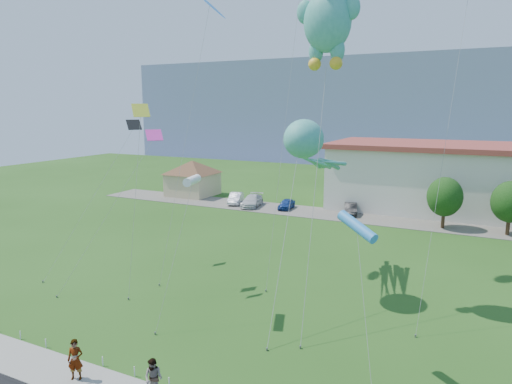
{
  "coord_description": "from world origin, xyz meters",
  "views": [
    {
      "loc": [
        12.77,
        -16.39,
        12.51
      ],
      "look_at": [
        0.84,
        8.0,
        7.48
      ],
      "focal_mm": 32.0,
      "sensor_mm": 36.0,
      "label": 1
    }
  ],
  "objects_px": {
    "parked_car_silver": "(236,198)",
    "teddy_bear_kite": "(328,13)",
    "parked_car_black": "(351,209)",
    "pedestrian_left": "(75,360)",
    "parked_car_white": "(252,201)",
    "pavilion": "(193,175)",
    "pedestrian_right": "(153,378)",
    "parked_car_blue": "(286,204)",
    "octopus_kite": "(311,150)"
  },
  "relations": [
    {
      "from": "pavilion",
      "to": "teddy_bear_kite",
      "type": "bearing_deg",
      "value": -43.37
    },
    {
      "from": "parked_car_silver",
      "to": "parked_car_blue",
      "type": "relative_size",
      "value": 1.19
    },
    {
      "from": "parked_car_white",
      "to": "parked_car_black",
      "type": "bearing_deg",
      "value": -5.22
    },
    {
      "from": "octopus_kite",
      "to": "parked_car_white",
      "type": "bearing_deg",
      "value": 125.05
    },
    {
      "from": "pedestrian_left",
      "to": "parked_car_blue",
      "type": "distance_m",
      "value": 38.43
    },
    {
      "from": "pedestrian_right",
      "to": "octopus_kite",
      "type": "distance_m",
      "value": 17.51
    },
    {
      "from": "parked_car_white",
      "to": "parked_car_silver",
      "type": "bearing_deg",
      "value": 156.87
    },
    {
      "from": "pedestrian_left",
      "to": "pedestrian_right",
      "type": "bearing_deg",
      "value": -20.45
    },
    {
      "from": "parked_car_white",
      "to": "parked_car_blue",
      "type": "distance_m",
      "value": 4.56
    },
    {
      "from": "parked_car_black",
      "to": "parked_car_white",
      "type": "bearing_deg",
      "value": 169.94
    },
    {
      "from": "parked_car_white",
      "to": "parked_car_black",
      "type": "height_order",
      "value": "parked_car_white"
    },
    {
      "from": "parked_car_silver",
      "to": "parked_car_blue",
      "type": "height_order",
      "value": "parked_car_silver"
    },
    {
      "from": "pedestrian_left",
      "to": "pavilion",
      "type": "bearing_deg",
      "value": 89.31
    },
    {
      "from": "parked_car_white",
      "to": "parked_car_blue",
      "type": "bearing_deg",
      "value": -3.31
    },
    {
      "from": "pavilion",
      "to": "pedestrian_right",
      "type": "xyz_separation_m",
      "value": [
        24.9,
        -40.23,
        -2.04
      ]
    },
    {
      "from": "parked_car_silver",
      "to": "parked_car_white",
      "type": "bearing_deg",
      "value": -30.37
    },
    {
      "from": "pedestrian_left",
      "to": "pedestrian_right",
      "type": "height_order",
      "value": "pedestrian_left"
    },
    {
      "from": "pedestrian_left",
      "to": "teddy_bear_kite",
      "type": "relative_size",
      "value": 0.09
    },
    {
      "from": "parked_car_silver",
      "to": "parked_car_black",
      "type": "height_order",
      "value": "parked_car_silver"
    },
    {
      "from": "pedestrian_left",
      "to": "octopus_kite",
      "type": "distance_m",
      "value": 18.74
    },
    {
      "from": "parked_car_silver",
      "to": "teddy_bear_kite",
      "type": "bearing_deg",
      "value": -68.37
    },
    {
      "from": "pedestrian_right",
      "to": "parked_car_white",
      "type": "bearing_deg",
      "value": 102.39
    },
    {
      "from": "parked_car_black",
      "to": "parked_car_blue",
      "type": "bearing_deg",
      "value": 168.85
    },
    {
      "from": "pedestrian_left",
      "to": "parked_car_silver",
      "type": "xyz_separation_m",
      "value": [
        -12.34,
        38.14,
        -0.31
      ]
    },
    {
      "from": "parked_car_silver",
      "to": "teddy_bear_kite",
      "type": "xyz_separation_m",
      "value": [
        19.41,
        -23.73,
        17.37
      ]
    },
    {
      "from": "parked_car_blue",
      "to": "parked_car_black",
      "type": "relative_size",
      "value": 0.89
    },
    {
      "from": "parked_car_white",
      "to": "octopus_kite",
      "type": "distance_m",
      "value": 28.24
    },
    {
      "from": "pedestrian_right",
      "to": "parked_car_blue",
      "type": "xyz_separation_m",
      "value": [
        -9.17,
        37.56,
        -0.31
      ]
    },
    {
      "from": "teddy_bear_kite",
      "to": "pedestrian_left",
      "type": "bearing_deg",
      "value": -116.15
    },
    {
      "from": "parked_car_blue",
      "to": "parked_car_black",
      "type": "xyz_separation_m",
      "value": [
        7.97,
        0.57,
        0.05
      ]
    },
    {
      "from": "pedestrian_right",
      "to": "parked_car_black",
      "type": "bearing_deg",
      "value": 83.88
    },
    {
      "from": "parked_car_black",
      "to": "octopus_kite",
      "type": "height_order",
      "value": "octopus_kite"
    },
    {
      "from": "parked_car_black",
      "to": "teddy_bear_kite",
      "type": "height_order",
      "value": "teddy_bear_kite"
    },
    {
      "from": "pavilion",
      "to": "parked_car_blue",
      "type": "xyz_separation_m",
      "value": [
        15.73,
        -2.67,
        -2.35
      ]
    },
    {
      "from": "pavilion",
      "to": "parked_car_white",
      "type": "distance_m",
      "value": 11.87
    },
    {
      "from": "parked_car_silver",
      "to": "teddy_bear_kite",
      "type": "distance_m",
      "value": 35.23
    },
    {
      "from": "pedestrian_left",
      "to": "parked_car_silver",
      "type": "bearing_deg",
      "value": 80.18
    },
    {
      "from": "pedestrian_left",
      "to": "teddy_bear_kite",
      "type": "distance_m",
      "value": 23.42
    },
    {
      "from": "pavilion",
      "to": "pedestrian_left",
      "type": "height_order",
      "value": "pavilion"
    },
    {
      "from": "parked_car_black",
      "to": "octopus_kite",
      "type": "xyz_separation_m",
      "value": [
        2.89,
        -23.06,
        9.0
      ]
    },
    {
      "from": "pedestrian_left",
      "to": "parked_car_white",
      "type": "distance_m",
      "value": 38.74
    },
    {
      "from": "parked_car_silver",
      "to": "parked_car_black",
      "type": "bearing_deg",
      "value": -15.69
    },
    {
      "from": "pedestrian_right",
      "to": "parked_car_silver",
      "type": "distance_m",
      "value": 41.04
    },
    {
      "from": "pavilion",
      "to": "pedestrian_right",
      "type": "height_order",
      "value": "pavilion"
    },
    {
      "from": "teddy_bear_kite",
      "to": "parked_car_white",
      "type": "bearing_deg",
      "value": 125.83
    },
    {
      "from": "teddy_bear_kite",
      "to": "parked_car_black",
      "type": "bearing_deg",
      "value": 99.82
    },
    {
      "from": "octopus_kite",
      "to": "pavilion",
      "type": "bearing_deg",
      "value": 136.57
    },
    {
      "from": "pedestrian_right",
      "to": "parked_car_silver",
      "type": "height_order",
      "value": "pedestrian_right"
    },
    {
      "from": "parked_car_black",
      "to": "teddy_bear_kite",
      "type": "relative_size",
      "value": 0.19
    },
    {
      "from": "pavilion",
      "to": "parked_car_blue",
      "type": "relative_size",
      "value": 2.56
    }
  ]
}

